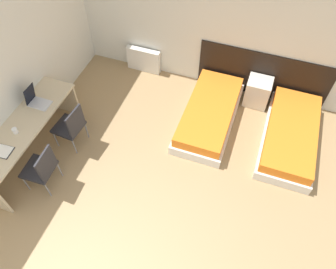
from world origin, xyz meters
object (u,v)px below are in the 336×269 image
at_px(laptop, 36,100).
at_px(bed_near_door, 290,135).
at_px(chair_near_notebook, 41,168).
at_px(nightstand, 258,92).
at_px(chair_near_laptop, 71,125).
at_px(bed_near_window, 209,114).

bearing_deg(laptop, bed_near_door, 17.23).
bearing_deg(laptop, chair_near_notebook, -58.00).
bearing_deg(bed_near_door, nightstand, 133.50).
bearing_deg(chair_near_notebook, nightstand, 43.49).
distance_m(chair_near_laptop, chair_near_notebook, 0.88).
relative_size(bed_near_window, bed_near_door, 1.00).
relative_size(bed_near_door, laptop, 5.58).
bearing_deg(nightstand, laptop, -149.13).
bearing_deg(bed_near_window, nightstand, 46.50).
height_order(chair_near_laptop, chair_near_notebook, same).
bearing_deg(chair_near_notebook, bed_near_window, 43.45).
distance_m(bed_near_door, nightstand, 1.07).
distance_m(bed_near_window, chair_near_notebook, 3.02).
bearing_deg(chair_near_notebook, laptop, 118.74).
xyz_separation_m(bed_near_door, chair_near_laptop, (-3.54, -1.29, 0.30)).
distance_m(bed_near_door, chair_near_notebook, 4.17).
bearing_deg(chair_near_laptop, bed_near_door, 24.27).
xyz_separation_m(bed_near_door, chair_near_notebook, (-3.54, -2.18, 0.30)).
distance_m(bed_near_window, nightstand, 1.07).
height_order(nightstand, laptop, laptop).
distance_m(bed_near_window, bed_near_door, 1.47).
height_order(nightstand, chair_near_notebook, chair_near_notebook).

